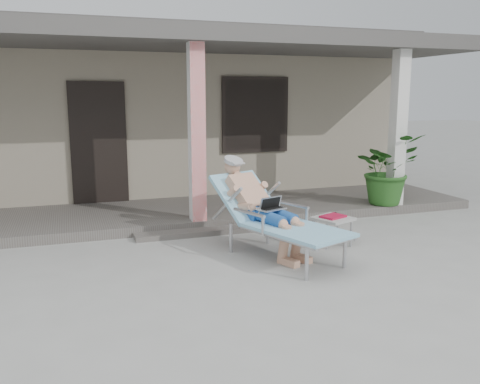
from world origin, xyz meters
name	(u,v)px	position (x,y,z in m)	size (l,w,h in m)	color
ground	(245,276)	(0.00, 0.00, 0.00)	(60.00, 60.00, 0.00)	#9E9E99
house	(150,111)	(0.00, 6.50, 1.67)	(10.40, 5.40, 3.30)	gray
porch_deck	(186,213)	(0.00, 3.00, 0.07)	(10.00, 2.00, 0.15)	#605B56
porch_overhang	(183,45)	(0.00, 2.95, 2.79)	(10.00, 2.30, 2.85)	silver
porch_step	(203,232)	(0.00, 1.85, 0.04)	(2.00, 0.30, 0.07)	#605B56
lounger	(268,193)	(0.55, 0.68, 0.80)	(1.39, 2.07, 1.30)	#B7B7BC
side_table	(333,220)	(1.54, 0.78, 0.34)	(0.59, 0.59, 0.41)	#A4A5A0
potted_palm	(387,169)	(3.39, 2.25, 0.76)	(1.10, 0.95, 1.22)	#26591E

